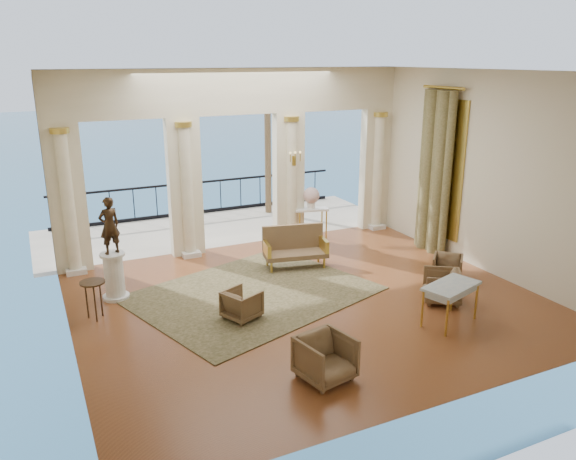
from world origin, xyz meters
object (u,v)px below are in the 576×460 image
armchair_a (326,356)px  statue (109,226)px  armchair_b (447,267)px  side_table (93,287)px  armchair_c (442,285)px  console_table (311,214)px  settee (295,247)px  armchair_d (242,303)px  game_table (451,289)px  pedestal (114,277)px

armchair_a → statue: statue is taller
armchair_b → side_table: (-7.30, 1.34, 0.33)m
armchair_b → statue: statue is taller
armchair_c → statue: 6.75m
console_table → side_table: bearing=-142.5°
statue → armchair_b: bearing=145.6°
armchair_c → settee: size_ratio=0.46×
settee → armchair_d: bearing=-123.9°
armchair_b → game_table: bearing=-85.3°
armchair_d → side_table: size_ratio=0.82×
armchair_c → armchair_d: 4.04m
armchair_b → settee: size_ratio=0.41×
game_table → armchair_c: bearing=40.3°
pedestal → side_table: pedestal is taller
settee → armchair_a: bearing=-98.8°
settee → pedestal: bearing=-166.9°
armchair_c → pedestal: pedestal is taller
armchair_c → settee: bearing=-115.8°
armchair_a → side_table: (-2.91, 3.69, 0.26)m
armchair_b → armchair_c: size_ratio=0.88×
game_table → console_table: bearing=72.1°
armchair_d → side_table: side_table is taller
armchair_b → console_table: size_ratio=0.65×
game_table → side_table: game_table is taller
statue → side_table: statue is taller
armchair_b → armchair_d: bearing=-137.6°
armchair_a → armchair_d: bearing=87.4°
armchair_a → settee: (1.72, 4.59, 0.09)m
armchair_a → console_table: (3.02, 6.24, 0.33)m
armchair_c → pedestal: 6.64m
settee → game_table: (1.29, -3.90, 0.20)m
armchair_d → statue: statue is taller
armchair_c → console_table: (-0.50, 4.73, 0.36)m
settee → side_table: 4.72m
armchair_a → side_table: bearing=116.7°
settee → statue: statue is taller
armchair_a → pedestal: (-2.41, 4.49, 0.08)m
armchair_d → game_table: (3.41, -1.83, 0.37)m
armchair_a → console_table: console_table is taller
armchair_c → settee: 3.57m
armchair_d → console_table: size_ratio=0.64×
statue → console_table: 5.77m
armchair_d → statue: bearing=20.8°
settee → pedestal: (-4.13, -0.10, -0.01)m
armchair_a → statue: size_ratio=0.67×
armchair_b → side_table: 7.43m
armchair_c → side_table: size_ratio=0.95×
game_table → pedestal: size_ratio=1.27×
armchair_c → pedestal: size_ratio=0.73×
settee → pedestal: size_ratio=1.59×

